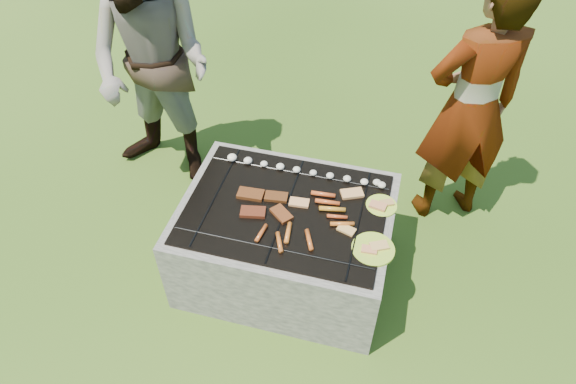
% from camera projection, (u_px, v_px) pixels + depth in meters
% --- Properties ---
extents(lawn, '(60.00, 60.00, 0.00)m').
position_uv_depth(lawn, '(286.00, 268.00, 3.56)').
color(lawn, '#264511').
rests_on(lawn, ground).
extents(fire_pit, '(1.30, 1.00, 0.62)m').
position_uv_depth(fire_pit, '(286.00, 242.00, 3.36)').
color(fire_pit, '#9E978C').
rests_on(fire_pit, ground).
extents(mushrooms, '(1.06, 0.07, 0.04)m').
position_uv_depth(mushrooms, '(303.00, 170.00, 3.33)').
color(mushrooms, white).
rests_on(mushrooms, fire_pit).
extents(pork_slabs, '(0.39, 0.26, 0.02)m').
position_uv_depth(pork_slabs, '(263.00, 203.00, 3.14)').
color(pork_slabs, brown).
rests_on(pork_slabs, fire_pit).
extents(sausages, '(0.53, 0.53, 0.03)m').
position_uv_depth(sausages, '(313.00, 220.00, 3.03)').
color(sausages, '#EA5326').
rests_on(sausages, fire_pit).
extents(bread_on_grate, '(0.44, 0.41, 0.02)m').
position_uv_depth(bread_on_grate, '(334.00, 203.00, 3.14)').
color(bread_on_grate, '#E6B075').
rests_on(bread_on_grate, fire_pit).
extents(plate_far, '(0.20, 0.20, 0.03)m').
position_uv_depth(plate_far, '(381.00, 205.00, 3.14)').
color(plate_far, yellow).
rests_on(plate_far, fire_pit).
extents(plate_near, '(0.31, 0.31, 0.03)m').
position_uv_depth(plate_near, '(373.00, 249.00, 2.90)').
color(plate_near, yellow).
rests_on(plate_near, fire_pit).
extents(cook, '(0.80, 0.70, 1.86)m').
position_uv_depth(cook, '(471.00, 108.00, 3.31)').
color(cook, '#AAA08E').
rests_on(cook, ground).
extents(bystander, '(1.05, 0.88, 1.94)m').
position_uv_depth(bystander, '(153.00, 67.00, 3.59)').
color(bystander, gray).
rests_on(bystander, ground).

